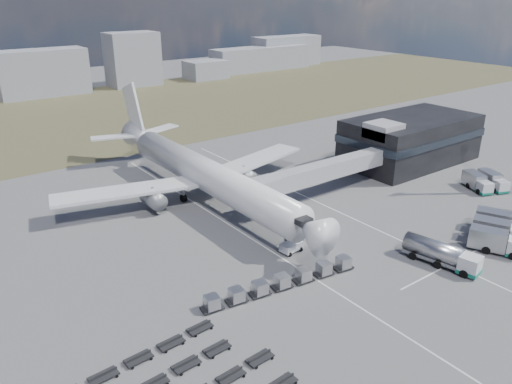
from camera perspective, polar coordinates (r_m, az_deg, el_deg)
ground at (r=68.51m, az=8.25°, el=-9.44°), size 420.00×420.00×0.00m
grass_strip at (r=160.36m, az=-20.60°, el=7.91°), size 420.00×90.00×0.01m
lane_markings at (r=76.59m, az=11.94°, el=-6.09°), size 47.12×110.00×0.01m
terminal at (r=114.80m, az=17.20°, el=5.81°), size 30.40×16.40×11.00m
jet_bridge at (r=89.60m, az=6.60°, el=2.05°), size 30.30×3.80×7.05m
airliner at (r=89.55m, az=-6.16°, el=2.22°), size 51.59×64.53×17.62m
fuel_tanker at (r=74.07m, az=20.42°, el=-6.63°), size 4.67×10.86×3.41m
pushback_tug at (r=73.31m, az=4.03°, el=-6.32°), size 3.48×2.18×1.49m
catering_truck at (r=98.87m, az=-4.41°, el=1.83°), size 2.90×6.14×2.74m
service_trucks_near at (r=84.05m, az=26.05°, el=-4.08°), size 12.48×11.22×3.11m
service_trucks_far at (r=105.03m, az=24.72°, el=1.10°), size 8.18×8.75×2.81m
uld_row at (r=64.75m, az=3.01°, el=-10.18°), size 22.24×4.68×1.72m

